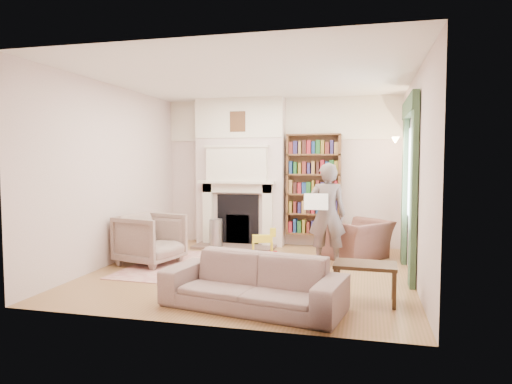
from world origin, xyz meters
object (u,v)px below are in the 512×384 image
(coffee_table, at_px, (365,283))
(paraffin_heater, at_px, (216,234))
(armchair_reading, at_px, (357,240))
(man_reading, at_px, (327,214))
(sofa, at_px, (253,282))
(bookcase, at_px, (313,184))
(rocking_horse, at_px, (262,242))
(armchair_left, at_px, (150,239))

(coffee_table, height_order, paraffin_heater, paraffin_heater)
(armchair_reading, distance_m, man_reading, 0.89)
(sofa, bearing_deg, coffee_table, 34.33)
(bookcase, distance_m, rocking_horse, 1.56)
(man_reading, xyz_separation_m, rocking_horse, (-1.13, 0.47, -0.56))
(armchair_left, height_order, man_reading, man_reading)
(paraffin_heater, bearing_deg, sofa, -64.61)
(armchair_reading, relative_size, rocking_horse, 1.82)
(coffee_table, bearing_deg, rocking_horse, 129.42)
(sofa, bearing_deg, man_reading, 85.62)
(coffee_table, height_order, rocking_horse, rocking_horse)
(armchair_reading, xyz_separation_m, man_reading, (-0.45, -0.60, 0.48))
(armchair_left, distance_m, sofa, 2.70)
(sofa, height_order, coffee_table, sofa)
(bookcase, relative_size, armchair_left, 2.14)
(man_reading, distance_m, coffee_table, 1.94)
(bookcase, relative_size, man_reading, 1.17)
(armchair_left, relative_size, man_reading, 0.55)
(armchair_reading, height_order, man_reading, man_reading)
(man_reading, bearing_deg, sofa, 68.89)
(bookcase, distance_m, armchair_left, 3.18)
(bookcase, bearing_deg, coffee_table, -73.29)
(armchair_reading, height_order, rocking_horse, armchair_reading)
(sofa, relative_size, rocking_horse, 3.74)
(sofa, height_order, rocking_horse, sofa)
(sofa, xyz_separation_m, coffee_table, (1.20, 0.53, -0.07))
(armchair_reading, height_order, coffee_table, armchair_reading)
(bookcase, bearing_deg, sofa, -93.52)
(armchair_reading, bearing_deg, rocking_horse, -46.36)
(bookcase, distance_m, sofa, 3.86)
(armchair_left, bearing_deg, coffee_table, -96.11)
(man_reading, relative_size, paraffin_heater, 2.88)
(armchair_left, bearing_deg, rocking_horse, -42.47)
(rocking_horse, bearing_deg, coffee_table, -70.94)
(armchair_reading, relative_size, man_reading, 0.61)
(sofa, distance_m, rocking_horse, 2.81)
(coffee_table, bearing_deg, man_reading, 110.24)
(coffee_table, bearing_deg, sofa, -154.39)
(bookcase, xyz_separation_m, paraffin_heater, (-1.71, -0.64, -0.90))
(armchair_reading, bearing_deg, paraffin_heater, -56.04)
(bookcase, xyz_separation_m, armchair_reading, (0.83, -0.86, -0.86))
(armchair_left, relative_size, paraffin_heater, 1.57)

